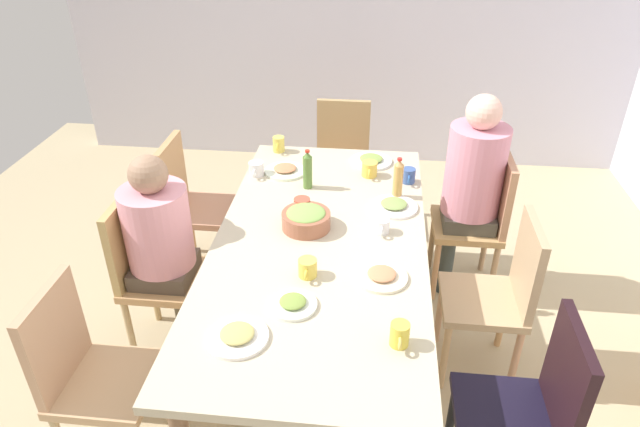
{
  "coord_description": "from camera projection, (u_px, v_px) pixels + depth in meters",
  "views": [
    {
      "loc": [
        2.26,
        0.25,
        2.27
      ],
      "look_at": [
        0.0,
        0.0,
        0.9
      ],
      "focal_mm": 31.74,
      "sensor_mm": 36.0,
      "label": 1
    }
  ],
  "objects": [
    {
      "name": "cup_0",
      "position": [
        409.0,
        176.0,
        3.22
      ],
      "size": [
        0.11,
        0.08,
        0.09
      ],
      "color": "#3C5997",
      "rests_on": "dining_table"
    },
    {
      "name": "chair_6",
      "position": [
        530.0,
        407.0,
        2.17
      ],
      "size": [
        0.4,
        0.4,
        0.9
      ],
      "color": "black",
      "rests_on": "ground_plane"
    },
    {
      "name": "plate_2",
      "position": [
        371.0,
        160.0,
        3.46
      ],
      "size": [
        0.25,
        0.25,
        0.04
      ],
      "color": "white",
      "rests_on": "dining_table"
    },
    {
      "name": "bowl_0",
      "position": [
        306.0,
        219.0,
        2.8
      ],
      "size": [
        0.24,
        0.24,
        0.1
      ],
      "color": "#9D5D44",
      "rests_on": "dining_table"
    },
    {
      "name": "plate_5",
      "position": [
        237.0,
        336.0,
        2.15
      ],
      "size": [
        0.24,
        0.24,
        0.04
      ],
      "color": "white",
      "rests_on": "dining_table"
    },
    {
      "name": "plate_3",
      "position": [
        293.0,
        304.0,
        2.31
      ],
      "size": [
        0.2,
        0.2,
        0.04
      ],
      "color": "white",
      "rests_on": "dining_table"
    },
    {
      "name": "chair_2",
      "position": [
        342.0,
        157.0,
        4.08
      ],
      "size": [
        0.4,
        0.4,
        0.9
      ],
      "color": "tan",
      "rests_on": "ground_plane"
    },
    {
      "name": "bottle_0",
      "position": [
        398.0,
        179.0,
        3.04
      ],
      "size": [
        0.05,
        0.05,
        0.24
      ],
      "color": "tan",
      "rests_on": "dining_table"
    },
    {
      "name": "plate_4",
      "position": [
        394.0,
        206.0,
        2.99
      ],
      "size": [
        0.25,
        0.25,
        0.04
      ],
      "color": "white",
      "rests_on": "dining_table"
    },
    {
      "name": "cup_3",
      "position": [
        302.0,
        207.0,
        2.91
      ],
      "size": [
        0.12,
        0.08,
        0.09
      ],
      "color": "#CB4F39",
      "rests_on": "dining_table"
    },
    {
      "name": "chair_3",
      "position": [
        481.0,
        216.0,
        3.37
      ],
      "size": [
        0.4,
        0.4,
        0.9
      ],
      "color": "tan",
      "rests_on": "ground_plane"
    },
    {
      "name": "cup_5",
      "position": [
        400.0,
        335.0,
        2.1
      ],
      "size": [
        0.11,
        0.07,
        0.1
      ],
      "color": "yellow",
      "rests_on": "dining_table"
    },
    {
      "name": "cup_7",
      "position": [
        256.0,
        169.0,
        3.29
      ],
      "size": [
        0.12,
        0.09,
        0.08
      ],
      "color": "silver",
      "rests_on": "dining_table"
    },
    {
      "name": "cup_2",
      "position": [
        308.0,
        268.0,
        2.47
      ],
      "size": [
        0.12,
        0.08,
        0.08
      ],
      "color": "#E6CA50",
      "rests_on": "dining_table"
    },
    {
      "name": "chair_1",
      "position": [
        87.0,
        369.0,
        2.34
      ],
      "size": [
        0.4,
        0.4,
        0.9
      ],
      "color": "tan",
      "rests_on": "ground_plane"
    },
    {
      "name": "bottle_1",
      "position": [
        308.0,
        170.0,
        3.13
      ],
      "size": [
        0.05,
        0.05,
        0.23
      ],
      "color": "#557C35",
      "rests_on": "dining_table"
    },
    {
      "name": "chair_0",
      "position": [
        500.0,
        291.0,
        2.77
      ],
      "size": [
        0.4,
        0.4,
        0.9
      ],
      "color": "tan",
      "rests_on": "ground_plane"
    },
    {
      "name": "plate_0",
      "position": [
        382.0,
        276.0,
        2.47
      ],
      "size": [
        0.23,
        0.23,
        0.04
      ],
      "color": "#EDE6C9",
      "rests_on": "dining_table"
    },
    {
      "name": "person_4",
      "position": [
        161.0,
        238.0,
        2.83
      ],
      "size": [
        0.33,
        0.33,
        1.15
      ],
      "color": "brown",
      "rests_on": "ground_plane"
    },
    {
      "name": "plate_1",
      "position": [
        285.0,
        170.0,
        3.34
      ],
      "size": [
        0.24,
        0.24,
        0.04
      ],
      "color": "white",
      "rests_on": "dining_table"
    },
    {
      "name": "cup_4",
      "position": [
        370.0,
        169.0,
        3.29
      ],
      "size": [
        0.13,
        0.09,
        0.09
      ],
      "color": "#E4C04C",
      "rests_on": "dining_table"
    },
    {
      "name": "person_3",
      "position": [
        472.0,
        179.0,
        3.25
      ],
      "size": [
        0.33,
        0.33,
        1.26
      ],
      "color": "#3C4846",
      "rests_on": "ground_plane"
    },
    {
      "name": "chair_5",
      "position": [
        191.0,
        200.0,
        3.54
      ],
      "size": [
        0.4,
        0.4,
        0.9
      ],
      "color": "tan",
      "rests_on": "ground_plane"
    },
    {
      "name": "chair_4",
      "position": [
        150.0,
        267.0,
        2.94
      ],
      "size": [
        0.4,
        0.4,
        0.9
      ],
      "color": "tan",
      "rests_on": "ground_plane"
    },
    {
      "name": "cup_6",
      "position": [
        382.0,
        226.0,
        2.77
      ],
      "size": [
        0.11,
        0.08,
        0.07
      ],
      "color": "white",
      "rests_on": "dining_table"
    },
    {
      "name": "ground_plane",
      "position": [
        320.0,
        352.0,
        3.12
      ],
      "size": [
        6.05,
        6.05,
        0.0
      ],
      "primitive_type": "plane",
      "color": "tan"
    },
    {
      "name": "dining_table",
      "position": [
        320.0,
        252.0,
        2.77
      ],
      "size": [
        2.12,
        1.02,
        0.75
      ],
      "color": "#C1B599",
      "rests_on": "ground_plane"
    },
    {
      "name": "cup_1",
      "position": [
        279.0,
        144.0,
        3.57
      ],
      "size": [
        0.11,
        0.07,
        0.1
      ],
      "color": "#DDC954",
      "rests_on": "dining_table"
    },
    {
      "name": "wall_left",
      "position": [
        354.0,
        10.0,
        4.64
      ],
      "size": [
        0.12,
        4.89,
        2.6
      ],
      "primitive_type": "cube",
      "color": "silver",
      "rests_on": "ground_plane"
    }
  ]
}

